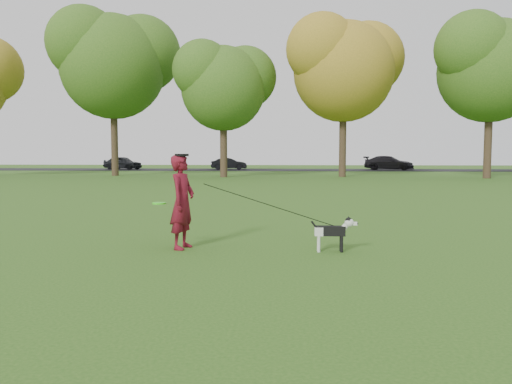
# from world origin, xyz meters

# --- Properties ---
(ground) EXTENTS (120.00, 120.00, 0.00)m
(ground) POSITION_xyz_m (0.00, 0.00, 0.00)
(ground) COLOR #285116
(ground) RESTS_ON ground
(road) EXTENTS (120.00, 7.00, 0.02)m
(road) POSITION_xyz_m (0.00, 40.00, 0.01)
(road) COLOR black
(road) RESTS_ON ground
(man) EXTENTS (0.49, 0.65, 1.58)m
(man) POSITION_xyz_m (-1.34, 0.43, 0.79)
(man) COLOR maroon
(man) RESTS_ON ground
(dog) EXTENTS (0.77, 0.15, 0.58)m
(dog) POSITION_xyz_m (1.17, 0.33, 0.36)
(dog) COLOR black
(dog) RESTS_ON ground
(car_left) EXTENTS (4.07, 2.56, 1.29)m
(car_left) POSITION_xyz_m (-15.90, 40.00, 0.67)
(car_left) COLOR black
(car_left) RESTS_ON road
(car_mid) EXTENTS (3.51, 1.46, 1.13)m
(car_mid) POSITION_xyz_m (-5.42, 40.00, 0.59)
(car_mid) COLOR black
(car_mid) RESTS_ON road
(car_right) EXTENTS (4.92, 3.14, 1.33)m
(car_right) POSITION_xyz_m (9.74, 40.00, 0.68)
(car_right) COLOR black
(car_right) RESTS_ON road
(man_held_items) EXTENTS (3.12, 0.27, 1.20)m
(man_held_items) POSITION_xyz_m (0.08, 0.36, 0.77)
(man_held_items) COLOR #3FF61F
(man_held_items) RESTS_ON ground
(tree_row) EXTENTS (51.74, 8.86, 12.01)m
(tree_row) POSITION_xyz_m (-1.43, 26.07, 7.41)
(tree_row) COLOR #38281C
(tree_row) RESTS_ON ground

